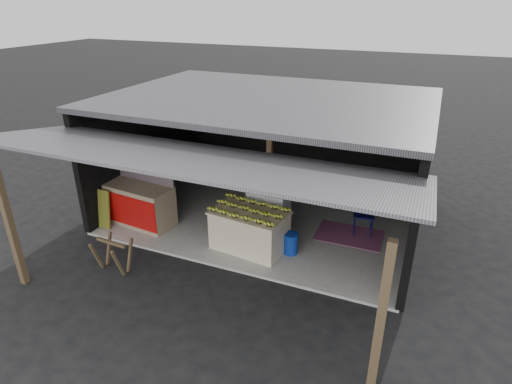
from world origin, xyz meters
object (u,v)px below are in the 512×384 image
at_px(white_crate, 268,210).
at_px(sawhorse, 113,252).
at_px(neighbor_stall, 138,202).
at_px(water_barrel, 291,244).
at_px(plastic_chair, 364,209).
at_px(banana_table, 250,230).

distance_m(white_crate, sawhorse, 3.53).
xyz_separation_m(neighbor_stall, sawhorse, (0.71, -1.80, -0.16)).
distance_m(water_barrel, plastic_chair, 2.03).
bearing_deg(sawhorse, banana_table, 42.28).
height_order(neighbor_stall, plastic_chair, neighbor_stall).
bearing_deg(white_crate, water_barrel, -43.60).
xyz_separation_m(white_crate, sawhorse, (-2.29, -2.68, -0.12)).
distance_m(banana_table, water_barrel, 0.93).
distance_m(banana_table, white_crate, 0.92).
distance_m(white_crate, plastic_chair, 2.20).
xyz_separation_m(neighbor_stall, water_barrel, (3.81, 0.10, -0.31)).
relative_size(white_crate, water_barrel, 2.24).
xyz_separation_m(white_crate, water_barrel, (0.82, -0.78, -0.27)).
bearing_deg(neighbor_stall, sawhorse, -62.77).
height_order(white_crate, sawhorse, white_crate).
distance_m(neighbor_stall, sawhorse, 1.94).
bearing_deg(water_barrel, sawhorse, -148.43).
bearing_deg(plastic_chair, white_crate, -168.93).
height_order(banana_table, plastic_chair, plastic_chair).
bearing_deg(banana_table, water_barrel, 15.15).
relative_size(banana_table, plastic_chair, 1.72).
distance_m(neighbor_stall, water_barrel, 3.83).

